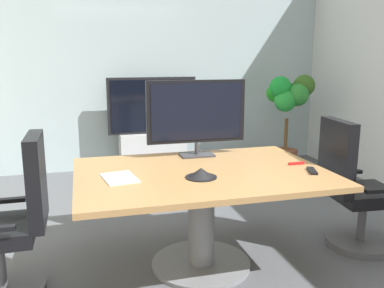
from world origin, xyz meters
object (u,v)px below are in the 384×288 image
remote_control (312,171)px  conference_table (201,195)px  office_chair_left (13,230)px  wall_display_unit (153,141)px  office_chair_right (353,195)px  conference_phone (201,173)px  tv_monitor (197,114)px  potted_plant (289,107)px

remote_control → conference_table: bearing=-177.7°
office_chair_left → wall_display_unit: size_ratio=0.83×
office_chair_left → wall_display_unit: wall_display_unit is taller
conference_table → wall_display_unit: wall_display_unit is taller
office_chair_right → remote_control: bearing=118.0°
conference_table → conference_phone: (-0.05, -0.17, 0.22)m
tv_monitor → conference_phone: (-0.15, -0.64, -0.33)m
office_chair_left → potted_plant: bearing=125.6°
conference_table → tv_monitor: 0.73m
office_chair_left → wall_display_unit: (1.42, 2.76, -0.01)m
potted_plant → conference_table: bearing=-130.2°
tv_monitor → wall_display_unit: bearing=89.7°
wall_display_unit → potted_plant: 1.93m
conference_table → potted_plant: potted_plant is taller
office_chair_left → wall_display_unit: 3.10m
wall_display_unit → potted_plant: potted_plant is taller
office_chair_right → conference_phone: bearing=102.0°
conference_table → office_chair_right: (1.31, -0.03, -0.11)m
conference_phone → conference_table: bearing=73.8°
conference_table → conference_phone: 0.28m
office_chair_left → office_chair_right: bearing=90.1°
office_chair_right → remote_control: (-0.54, -0.22, 0.31)m
potted_plant → office_chair_left: bearing=-144.3°
potted_plant → remote_control: (-1.16, -2.54, -0.14)m
conference_table → office_chair_left: office_chair_left is taller
conference_table → conference_phone: bearing=-106.2°
conference_phone → wall_display_unit: bearing=86.9°
potted_plant → wall_display_unit: bearing=166.8°
tv_monitor → potted_plant: (1.84, 1.83, -0.21)m
office_chair_right → office_chair_left: bearing=96.2°
office_chair_left → tv_monitor: size_ratio=1.30×
conference_phone → remote_control: conference_phone is taller
tv_monitor → remote_control: size_ratio=4.94×
office_chair_right → tv_monitor: (-1.21, 0.49, 0.66)m
conference_table → remote_control: (0.77, -0.24, 0.20)m
conference_table → office_chair_right: 1.31m
wall_display_unit → potted_plant: bearing=-13.2°
office_chair_left → office_chair_right: 2.62m
tv_monitor → conference_phone: tv_monitor is taller
tv_monitor → conference_phone: 0.73m
office_chair_left → remote_control: office_chair_left is taller
conference_table → potted_plant: bearing=49.8°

